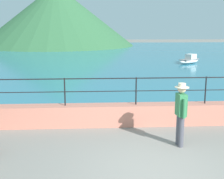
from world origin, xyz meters
TOP-DOWN VIEW (x-y plane):
  - ground_plane at (0.00, 0.00)m, footprint 120.00×120.00m
  - promenade_wall at (0.00, 3.20)m, footprint 20.00×0.56m
  - railing at (0.00, 3.20)m, footprint 18.44×0.04m
  - lake_water at (0.00, 25.84)m, footprint 64.00×44.32m
  - hill_main at (-6.90, 41.66)m, footprint 23.32×23.32m
  - person_walking at (0.97, 1.35)m, footprint 0.38×0.57m
  - boat_1 at (6.56, 18.67)m, footprint 2.35×2.15m

SIDE VIEW (x-z plane):
  - ground_plane at x=0.00m, z-range 0.00..0.00m
  - lake_water at x=0.00m, z-range 0.00..0.06m
  - boat_1 at x=6.56m, z-range -0.05..0.71m
  - promenade_wall at x=0.00m, z-range 0.00..0.70m
  - person_walking at x=0.97m, z-range 0.10..1.85m
  - railing at x=0.00m, z-range 0.89..1.79m
  - hill_main at x=-6.90m, z-range 0.00..8.96m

